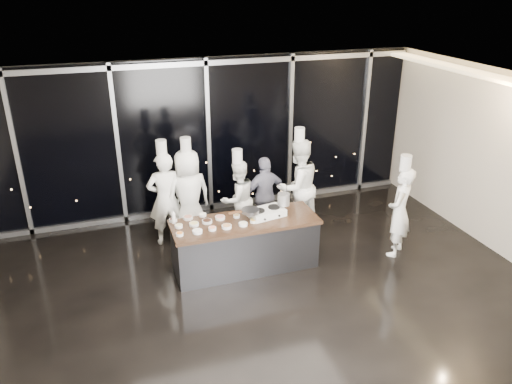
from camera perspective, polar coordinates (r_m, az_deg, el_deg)
ground at (r=8.04m, az=0.73°, el=-11.78°), size 9.00×9.00×0.00m
room_shell at (r=7.04m, az=2.17°, el=3.57°), size 9.02×7.02×3.21m
window_wall at (r=10.32m, az=-5.50°, el=6.24°), size 8.90×0.11×3.20m
demo_counter at (r=8.52m, az=-1.25°, el=-5.97°), size 2.46×0.86×0.90m
stove at (r=8.44m, az=1.20°, el=-2.34°), size 0.66×0.47×0.14m
frying_pan at (r=8.26m, az=-0.70°, el=-2.16°), size 0.55×0.35×0.05m
stock_pot at (r=8.51m, az=3.18°, el=-0.83°), size 0.24×0.24×0.21m
prep_bowls at (r=8.21m, az=-5.53°, el=-3.54°), size 1.38×0.70×0.05m
squeeze_bottle at (r=8.28m, az=-9.42°, el=-2.86°), size 0.07×0.07×0.24m
chef_far_left at (r=9.26m, az=-10.33°, el=-0.67°), size 0.66×0.44×2.01m
chef_left at (r=9.31m, az=-7.71°, el=-0.38°), size 0.99×0.77×2.02m
chef_center at (r=9.42m, az=-2.08°, el=-0.76°), size 0.89×0.79×1.75m
guest at (r=9.55m, az=1.06°, el=-0.40°), size 0.94×0.48×1.55m
chef_right at (r=9.57m, az=4.78°, el=0.68°), size 1.05×0.90×2.10m
chef_side at (r=9.12m, az=16.09°, el=-2.09°), size 0.71×0.70×1.88m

